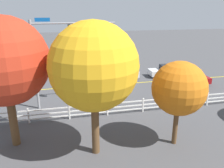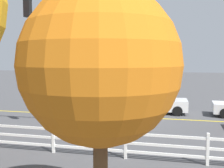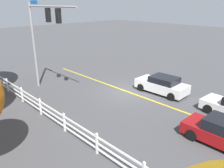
# 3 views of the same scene
# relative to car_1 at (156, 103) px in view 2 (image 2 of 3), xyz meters

# --- Properties ---
(ground_plane) EXTENTS (120.00, 120.00, 0.00)m
(ground_plane) POSITION_rel_car_1_xyz_m (2.04, 1.86, -0.70)
(ground_plane) COLOR #444447
(lane_center_stripe) EXTENTS (28.00, 0.16, 0.01)m
(lane_center_stripe) POSITION_rel_car_1_xyz_m (-1.96, 1.86, -0.70)
(lane_center_stripe) COLOR gold
(lane_center_stripe) RESTS_ON ground_plane
(signal_assembly) EXTENTS (6.52, 0.38, 7.23)m
(signal_assembly) POSITION_rel_car_1_xyz_m (6.89, 6.55, 4.34)
(signal_assembly) COLOR gray
(signal_assembly) RESTS_ON ground_plane
(car_1) EXTENTS (4.30, 2.04, 1.43)m
(car_1) POSITION_rel_car_1_xyz_m (0.00, 0.00, 0.00)
(car_1) COLOR silver
(car_1) RESTS_ON ground_plane
(white_rail_fence) EXTENTS (26.10, 0.10, 1.15)m
(white_rail_fence) POSITION_rel_car_1_xyz_m (-0.96, 9.06, -0.10)
(white_rail_fence) COLOR white
(white_rail_fence) RESTS_ON ground_plane
(tree_1) EXTENTS (3.13, 3.13, 5.14)m
(tree_1) POSITION_rel_car_1_xyz_m (0.15, 13.70, 2.85)
(tree_1) COLOR brown
(tree_1) RESTS_ON ground_plane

